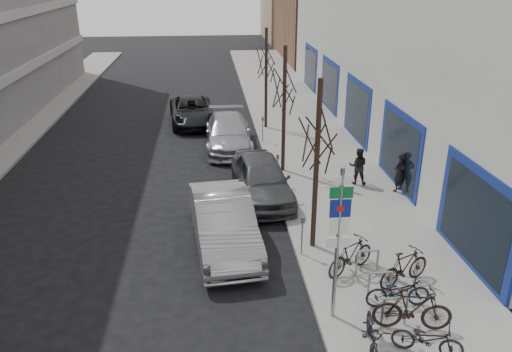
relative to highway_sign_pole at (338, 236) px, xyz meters
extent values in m
plane|color=black|center=(-2.40, 0.01, -2.46)|extent=(120.00, 120.00, 0.00)
cube|color=slate|center=(2.10, 10.01, -2.38)|extent=(5.00, 70.00, 0.15)
cube|color=brown|center=(10.60, 40.01, 1.54)|extent=(12.00, 14.00, 8.00)
cube|color=#937A5B|center=(11.10, 55.01, 2.04)|extent=(13.00, 12.00, 9.00)
cylinder|color=gray|center=(0.00, 0.01, -0.36)|extent=(0.10, 0.10, 4.20)
cube|color=white|center=(0.00, -0.02, 1.44)|extent=(0.35, 0.03, 0.22)
cube|color=#0C5926|center=(0.00, -0.02, 1.14)|extent=(0.55, 0.03, 0.28)
cube|color=navy|center=(0.00, -0.02, 0.74)|extent=(0.50, 0.03, 0.45)
cube|color=maroon|center=(0.00, -0.03, 0.74)|extent=(0.18, 0.02, 0.14)
cube|color=white|center=(0.00, -0.02, 0.29)|extent=(0.45, 0.03, 0.45)
cube|color=white|center=(0.00, -0.02, -0.16)|extent=(0.55, 0.03, 0.28)
cylinder|color=gray|center=(1.10, -0.49, -1.91)|extent=(0.06, 0.06, 0.80)
cylinder|color=gray|center=(1.70, -0.49, -1.91)|extent=(0.06, 0.06, 0.80)
cylinder|color=gray|center=(1.40, -0.49, -1.51)|extent=(0.60, 0.06, 0.06)
cylinder|color=gray|center=(1.10, 0.61, -1.91)|extent=(0.06, 0.06, 0.80)
cylinder|color=gray|center=(1.70, 0.61, -1.91)|extent=(0.06, 0.06, 0.80)
cylinder|color=gray|center=(1.40, 0.61, -1.51)|extent=(0.60, 0.06, 0.06)
cylinder|color=gray|center=(1.10, 1.71, -1.91)|extent=(0.06, 0.06, 0.80)
cylinder|color=gray|center=(1.70, 1.71, -1.91)|extent=(0.06, 0.06, 0.80)
cylinder|color=gray|center=(1.40, 1.71, -1.51)|extent=(0.60, 0.06, 0.06)
cylinder|color=black|center=(0.20, 3.51, 0.29)|extent=(0.16, 0.16, 5.50)
cylinder|color=black|center=(0.20, 10.01, 0.29)|extent=(0.16, 0.16, 5.50)
cylinder|color=black|center=(0.20, 16.51, 0.29)|extent=(0.16, 0.16, 5.50)
cylinder|color=gray|center=(-0.25, 3.01, -1.76)|extent=(0.05, 0.05, 1.10)
cube|color=#3F3F44|center=(-0.25, 3.01, -1.13)|extent=(0.10, 0.08, 0.18)
cylinder|color=gray|center=(-0.25, 8.51, -1.76)|extent=(0.05, 0.05, 1.10)
cube|color=#3F3F44|center=(-0.25, 8.51, -1.13)|extent=(0.10, 0.08, 0.18)
cylinder|color=gray|center=(-0.25, 14.01, -1.76)|extent=(0.05, 0.05, 1.10)
cube|color=#3F3F44|center=(-0.25, 14.01, -1.13)|extent=(0.10, 0.08, 0.18)
imported|color=black|center=(0.58, -1.31, -1.76)|extent=(0.92, 1.87, 1.09)
imported|color=black|center=(1.78, -0.66, -1.72)|extent=(2.00, 0.92, 1.17)
imported|color=black|center=(1.76, 0.24, -1.79)|extent=(1.71, 0.55, 1.04)
imported|color=black|center=(0.97, 1.91, -1.75)|extent=(1.83, 1.45, 1.11)
imported|color=black|center=(1.80, -1.52, -1.82)|extent=(1.65, 1.08, 0.97)
imported|color=black|center=(2.28, 1.18, -1.76)|extent=(1.87, 1.27, 1.10)
imported|color=#95959A|center=(-2.60, 3.99, -1.60)|extent=(2.34, 5.36, 1.71)
imported|color=#444549|center=(-1.00, 7.50, -1.63)|extent=(2.35, 5.03, 1.66)
imported|color=#A4A3A9|center=(-2.01, 13.62, -1.67)|extent=(2.22, 5.42, 1.57)
imported|color=black|center=(-3.90, 18.12, -1.72)|extent=(2.92, 5.48, 1.47)
imported|color=black|center=(4.40, 7.36, -1.50)|extent=(0.70, 0.68, 1.62)
imported|color=black|center=(3.01, 8.23, -1.53)|extent=(0.65, 0.53, 1.55)
camera|label=1|loc=(-2.94, -10.11, 5.84)|focal=35.00mm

